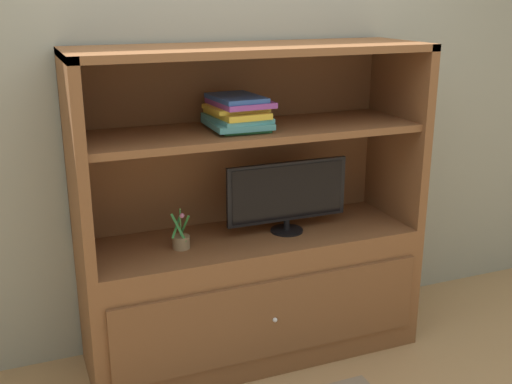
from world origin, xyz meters
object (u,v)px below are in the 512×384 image
Objects in this scene: tv_monitor at (287,194)px; potted_plant at (181,241)px; media_console at (252,264)px; magazine_stack at (238,113)px.

tv_monitor is 0.60m from potted_plant.
media_console reaches higher than magazine_stack.
tv_monitor is (0.19, -0.03, 0.37)m from media_console.
tv_monitor is 0.51m from magazine_stack.
magazine_stack is at bearing -172.76° from media_console.
tv_monitor is at bearing 1.22° from potted_plant.
magazine_stack is (-0.26, 0.02, 0.44)m from tv_monitor.
potted_plant is 0.68m from magazine_stack.
media_console is 0.82m from magazine_stack.
media_console is 8.50× the size of potted_plant.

